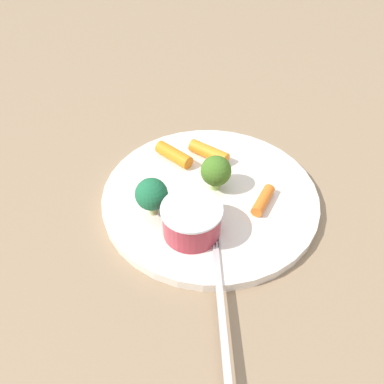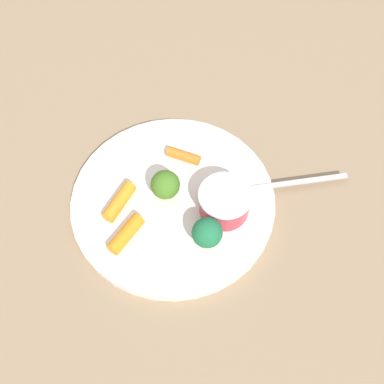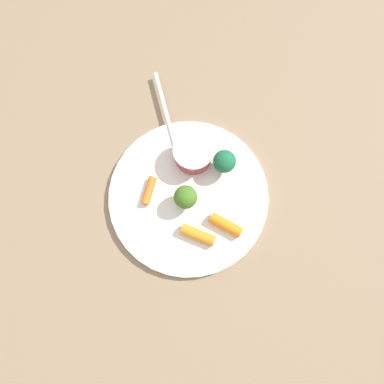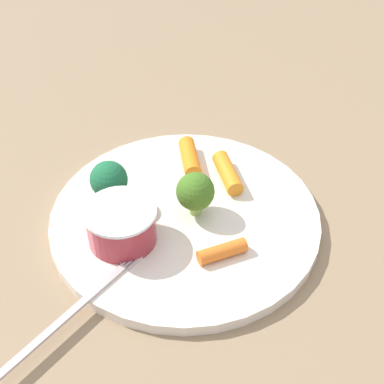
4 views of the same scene
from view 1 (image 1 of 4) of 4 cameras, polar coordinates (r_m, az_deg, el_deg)
The scene contains 9 objects.
ground_plane at distance 0.48m, azimuth 2.68°, elevation -1.05°, with size 2.40×2.40×0.00m, color #8B7154.
plate at distance 0.47m, azimuth 2.70°, elevation -0.54°, with size 0.26×0.26×0.01m, color silver.
sauce_cup at distance 0.41m, azimuth -0.05°, elevation -4.24°, with size 0.07×0.07×0.04m.
broccoli_floret_0 at distance 0.42m, azimuth -6.08°, elevation -0.39°, with size 0.04×0.04×0.05m.
broccoli_floret_1 at distance 0.46m, azimuth 3.60°, elevation 3.13°, with size 0.04×0.04×0.05m.
carrot_stick_0 at distance 0.51m, azimuth -2.75°, elevation 5.61°, with size 0.02×0.02×0.05m, color orange.
carrot_stick_1 at distance 0.51m, azimuth 2.53°, elevation 5.99°, with size 0.02×0.02×0.06m, color orange.
carrot_stick_2 at distance 0.45m, azimuth 10.61°, elevation -1.22°, with size 0.01×0.01×0.05m, color orange.
fork at distance 0.38m, azimuth 4.19°, elevation -15.04°, with size 0.12×0.14×0.00m.
Camera 1 is at (-0.19, 0.28, 0.34)m, focal length 35.58 mm.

